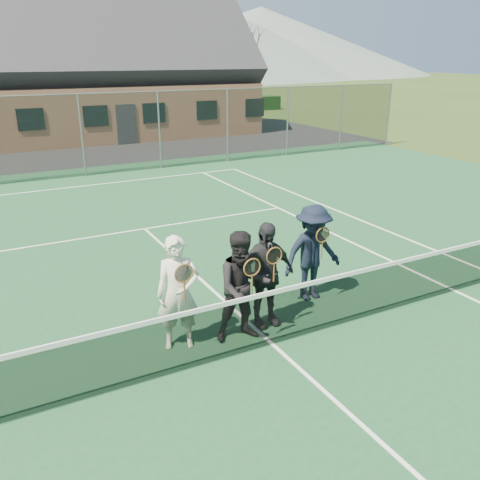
% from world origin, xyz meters
% --- Properties ---
extents(ground, '(220.00, 220.00, 0.00)m').
position_xyz_m(ground, '(0.00, 20.00, 0.00)').
color(ground, '#2D4317').
rests_on(ground, ground).
extents(court_surface, '(30.00, 30.00, 0.02)m').
position_xyz_m(court_surface, '(0.00, 0.00, 0.01)').
color(court_surface, '#1C4C2B').
rests_on(court_surface, ground).
extents(hedge_row, '(40.00, 1.20, 1.10)m').
position_xyz_m(hedge_row, '(0.00, 32.00, 0.55)').
color(hedge_row, black).
rests_on(hedge_row, ground).
extents(hill_centre, '(120.00, 120.00, 22.00)m').
position_xyz_m(hill_centre, '(20.00, 95.00, 11.00)').
color(hill_centre, slate).
rests_on(hill_centre, ground).
extents(hill_east, '(90.00, 90.00, 14.00)m').
position_xyz_m(hill_east, '(55.00, 95.00, 7.00)').
color(hill_east, slate).
rests_on(hill_east, ground).
extents(court_markings, '(11.03, 23.83, 0.01)m').
position_xyz_m(court_markings, '(0.00, 0.00, 0.02)').
color(court_markings, white).
rests_on(court_markings, court_surface).
extents(tennis_net, '(11.68, 0.08, 1.10)m').
position_xyz_m(tennis_net, '(0.00, 0.00, 0.54)').
color(tennis_net, slate).
rests_on(tennis_net, ground).
extents(perimeter_fence, '(30.07, 0.07, 3.02)m').
position_xyz_m(perimeter_fence, '(0.00, 13.50, 1.52)').
color(perimeter_fence, slate).
rests_on(perimeter_fence, ground).
extents(clubhouse, '(15.60, 8.20, 7.70)m').
position_xyz_m(clubhouse, '(4.00, 24.00, 3.99)').
color(clubhouse, '#9E6B4C').
rests_on(clubhouse, ground).
extents(tree_c, '(3.20, 3.20, 7.77)m').
position_xyz_m(tree_c, '(2.00, 33.00, 5.79)').
color(tree_c, '#382214').
rests_on(tree_c, ground).
extents(tree_d, '(3.20, 3.20, 7.77)m').
position_xyz_m(tree_d, '(12.00, 33.00, 5.79)').
color(tree_d, '#372514').
rests_on(tree_d, ground).
extents(tree_e, '(3.20, 3.20, 7.77)m').
position_xyz_m(tree_e, '(18.00, 33.00, 5.79)').
color(tree_e, '#352213').
rests_on(tree_e, ground).
extents(player_a, '(0.76, 0.62, 1.80)m').
position_xyz_m(player_a, '(-1.28, 0.67, 0.92)').
color(player_a, silver).
rests_on(player_a, court_surface).
extents(player_b, '(0.99, 0.84, 1.80)m').
position_xyz_m(player_b, '(-0.31, 0.40, 0.92)').
color(player_b, black).
rests_on(player_b, court_surface).
extents(player_c, '(1.07, 0.52, 1.80)m').
position_xyz_m(player_c, '(0.22, 0.64, 0.92)').
color(player_c, '#232428').
rests_on(player_c, court_surface).
extents(player_d, '(1.18, 0.70, 1.80)m').
position_xyz_m(player_d, '(1.48, 1.08, 0.92)').
color(player_d, black).
rests_on(player_d, court_surface).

